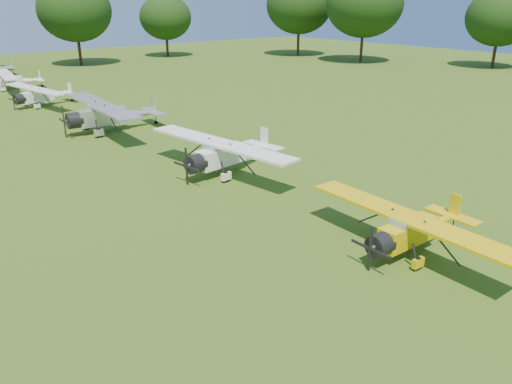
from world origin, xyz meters
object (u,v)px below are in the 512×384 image
Objects in this scene: aircraft_4 at (110,113)px; aircraft_5 at (42,94)px; aircraft_2 at (415,226)px; aircraft_3 at (227,151)px; aircraft_6 at (12,79)px.

aircraft_4 is 13.03m from aircraft_5.
aircraft_4 is (-0.92, 25.96, 0.31)m from aircraft_2.
aircraft_5 is at bearing 87.16° from aircraft_3.
aircraft_4 reaches higher than aircraft_6.
aircraft_4 is at bearing -95.67° from aircraft_5.
aircraft_5 is 0.99× the size of aircraft_6.
aircraft_3 is 26.42m from aircraft_5.
aircraft_5 reaches higher than aircraft_2.
aircraft_4 is (-1.08, 13.34, 0.15)m from aircraft_3.
aircraft_2 is at bearing -83.93° from aircraft_4.
aircraft_3 is at bearing -81.33° from aircraft_4.
aircraft_4 reaches higher than aircraft_5.
aircraft_5 is at bearing 97.65° from aircraft_4.
aircraft_3 is 0.89× the size of aircraft_4.
aircraft_6 is at bearing 78.28° from aircraft_5.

